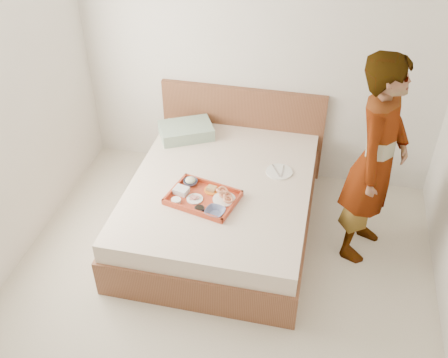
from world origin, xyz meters
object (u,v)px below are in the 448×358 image
at_px(person, 376,162).
at_px(dinner_plate, 279,172).
at_px(tray, 203,198).
at_px(bed, 221,205).

bearing_deg(person, dinner_plate, 93.98).
relative_size(tray, person, 0.30).
bearing_deg(tray, person, 26.29).
relative_size(dinner_plate, person, 0.13).
bearing_deg(tray, dinner_plate, 55.87).
distance_m(tray, dinner_plate, 0.77).
xyz_separation_m(bed, tray, (-0.09, -0.27, 0.29)).
distance_m(bed, tray, 0.40).
height_order(bed, tray, tray).
distance_m(bed, person, 1.41).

